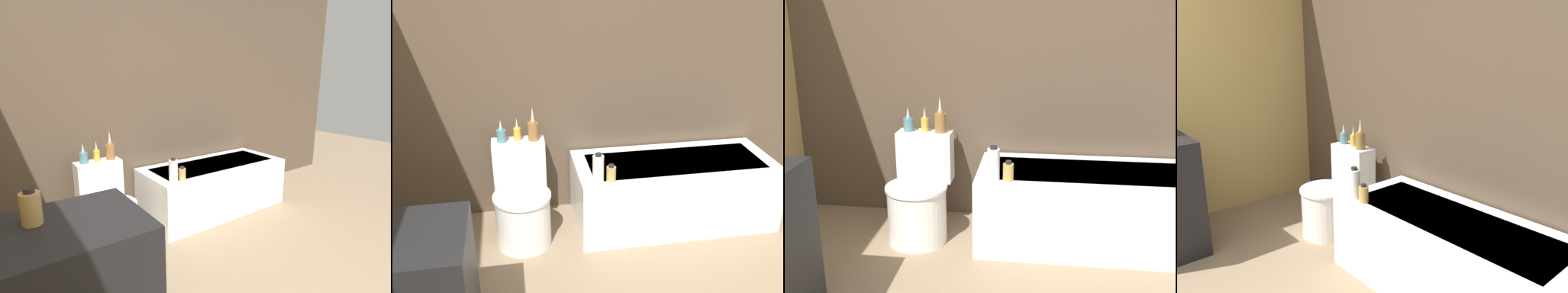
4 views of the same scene
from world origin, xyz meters
TOP-DOWN VIEW (x-y plane):
  - wall_back_tiled at (0.00, 2.37)m, footprint 6.40×0.06m
  - bathtub at (0.81, 1.99)m, footprint 1.53×0.67m
  - toilet at (-0.37, 1.94)m, footprint 0.42×0.58m
  - vase_gold at (-0.49, 2.14)m, footprint 0.07×0.07m
  - vase_silver at (-0.37, 2.15)m, footprint 0.05×0.05m
  - vase_bronze at (-0.25, 2.14)m, footprint 0.08×0.08m
  - shampoo_bottle_tall at (0.16, 1.75)m, footprint 0.08×0.08m
  - shampoo_bottle_short at (0.25, 1.75)m, footprint 0.07×0.07m

SIDE VIEW (x-z plane):
  - bathtub at x=0.81m, z-range 0.00..0.52m
  - toilet at x=-0.37m, z-range -0.06..0.64m
  - shampoo_bottle_short at x=0.25m, z-range 0.51..0.64m
  - shampoo_bottle_tall at x=0.16m, z-range 0.51..0.73m
  - vase_gold at x=-0.49m, z-range 0.68..0.85m
  - vase_silver at x=-0.37m, z-range 0.68..0.86m
  - vase_bronze at x=-0.25m, z-range 0.66..0.92m
  - wall_back_tiled at x=0.00m, z-range 0.00..2.60m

